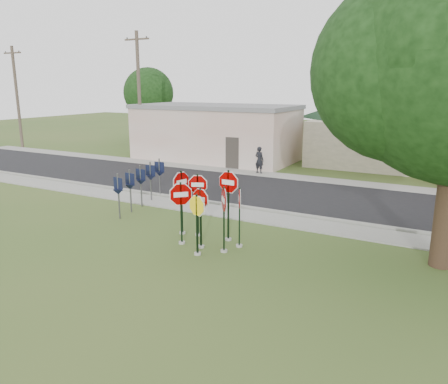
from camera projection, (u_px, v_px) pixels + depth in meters
The scene contains 20 objects.
ground at pixel (184, 260), 14.50m from camera, with size 120.00×120.00×0.00m, color #375620.
sidewalk_near at pixel (254, 216), 19.19m from camera, with size 60.00×1.60×0.06m, color gray.
road at pixel (289, 195), 23.04m from camera, with size 60.00×7.00×0.04m, color black.
sidewalk_far at pixel (314, 179), 26.70m from camera, with size 60.00×1.60×0.06m, color gray.
curb at pixel (263, 210), 20.04m from camera, with size 60.00×0.20×0.14m, color gray.
stop_sign_center at pixel (201, 210), 15.25m from camera, with size 0.96×0.24×2.30m.
stop_sign_yellow at pixel (197, 218), 14.61m from camera, with size 0.96×0.24×2.23m.
stop_sign_left at pixel (181, 204), 15.61m from camera, with size 0.82×0.80×2.42m.
stop_sign_right at pixel (224, 210), 14.81m from camera, with size 0.72×0.91×2.45m.
stop_sign_back_right at pixel (228, 195), 15.90m from camera, with size 1.12×0.24×2.78m.
stop_sign_back_left at pixel (198, 197), 16.46m from camera, with size 0.93×0.41×2.52m.
stop_sign_far_right at pixel (240, 210), 15.33m from camera, with size 0.49×0.87×2.29m.
stop_sign_far_left at pixel (181, 193), 16.64m from camera, with size 0.30×1.04×2.61m.
route_sign_row at pixel (141, 182), 20.55m from camera, with size 1.43×4.63×2.00m.
building_stucco at pixel (216, 132), 33.52m from camera, with size 12.20×6.20×4.20m.
building_house at pixel (375, 113), 31.49m from camera, with size 11.60×11.60×6.20m.
utility_pole_near at pixel (139, 94), 32.78m from camera, with size 2.20×0.26×9.50m.
utility_pole_far at pixel (17, 96), 39.32m from camera, with size 2.20×0.26×9.00m.
bg_tree_left at pixel (149, 93), 43.09m from camera, with size 4.90×4.90×7.35m.
pedestrian at pixel (259, 160), 28.28m from camera, with size 0.63×0.41×1.73m, color black.
Camera 1 is at (7.62, -11.28, 5.65)m, focal length 35.00 mm.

